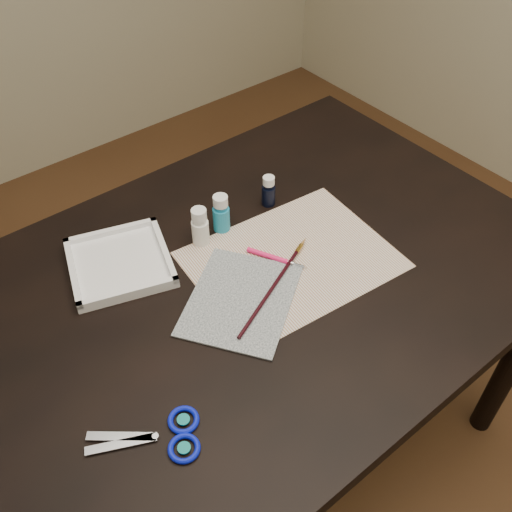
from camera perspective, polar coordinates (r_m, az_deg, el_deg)
ground at (r=1.85m, az=0.00°, el=-18.13°), size 3.50×3.50×0.02m
table at (r=1.52m, az=0.00°, el=-11.48°), size 1.30×0.90×0.75m
paper at (r=1.25m, az=3.59°, el=-0.36°), size 0.46×0.37×0.00m
canvas at (r=1.17m, az=-1.53°, el=-4.39°), size 0.32×0.31×0.00m
paint_bottle_white at (r=1.26m, az=-5.62°, el=2.95°), size 0.04×0.04×0.09m
paint_bottle_cyan at (r=1.30m, az=-3.51°, el=4.30°), size 0.04×0.04×0.09m
paint_bottle_navy at (r=1.37m, az=1.26°, el=6.54°), size 0.04×0.04×0.08m
paintbrush at (r=1.19m, az=1.93°, el=-2.78°), size 0.29×0.14×0.01m
craft_knife at (r=1.24m, az=2.15°, el=-0.28°), size 0.08×0.13×0.01m
scissors at (r=1.01m, az=-11.13°, el=-17.80°), size 0.24×0.19×0.01m
palette_tray at (r=1.26m, az=-13.47°, el=-0.61°), size 0.26×0.26×0.03m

